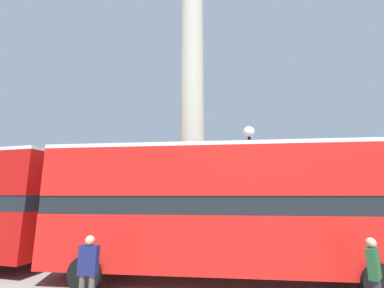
# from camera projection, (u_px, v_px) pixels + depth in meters

# --- Properties ---
(ground_plane) EXTENTS (200.00, 200.00, 0.00)m
(ground_plane) POSITION_uv_depth(u_px,v_px,m) (192.00, 244.00, 14.53)
(ground_plane) COLOR gray
(monument_column) EXTENTS (5.46, 5.46, 21.67)m
(monument_column) POSITION_uv_depth(u_px,v_px,m) (192.00, 142.00, 15.69)
(monument_column) COLOR #ADA593
(monument_column) RESTS_ON ground_plane
(bus_b) EXTENTS (11.62, 3.70, 4.35)m
(bus_b) POSITION_uv_depth(u_px,v_px,m) (222.00, 205.00, 8.64)
(bus_b) COLOR red
(bus_b) RESTS_ON ground_plane
(equestrian_statue) EXTENTS (3.33, 2.43, 5.96)m
(equestrian_statue) POSITION_uv_depth(u_px,v_px,m) (338.00, 211.00, 17.74)
(equestrian_statue) COLOR #ADA593
(equestrian_statue) RESTS_ON ground_plane
(street_lamp) EXTENTS (0.49, 0.49, 5.72)m
(street_lamp) POSITION_uv_depth(u_px,v_px,m) (251.00, 175.00, 10.95)
(street_lamp) COLOR black
(street_lamp) RESTS_ON ground_plane
(pedestrian_near_lamp) EXTENTS (0.47, 0.23, 1.76)m
(pedestrian_near_lamp) POSITION_uv_depth(u_px,v_px,m) (88.00, 269.00, 6.17)
(pedestrian_near_lamp) COLOR #4C473D
(pedestrian_near_lamp) RESTS_ON ground_plane
(pedestrian_by_plinth) EXTENTS (0.40, 0.49, 1.76)m
(pedestrian_by_plinth) POSITION_uv_depth(u_px,v_px,m) (375.00, 272.00, 5.87)
(pedestrian_by_plinth) COLOR #28282D
(pedestrian_by_plinth) RESTS_ON ground_plane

